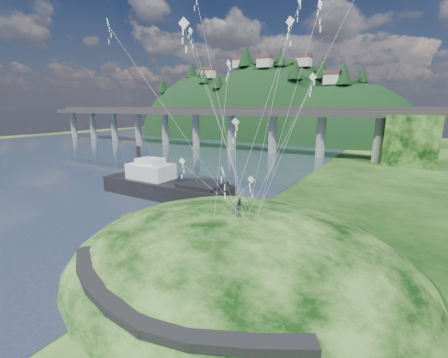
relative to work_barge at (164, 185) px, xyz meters
The scene contains 10 objects.
ground 19.93m from the work_barge, 47.78° to the right, with size 320.00×320.00×0.00m, color black.
water 60.68m from the work_barge, 165.37° to the left, with size 240.00×240.00×0.00m, color #32415D.
grass_hill 25.06m from the work_barge, 30.74° to the right, with size 36.00×32.00×13.00m.
footpath 32.07m from the work_barge, 49.61° to the right, with size 22.29×5.84×0.83m.
bridge 57.43m from the work_barge, 103.34° to the left, with size 160.00×11.00×15.00m.
far_ridge 112.08m from the work_barge, 105.72° to the left, with size 153.00×70.00×94.50m.
work_barge is the anchor object (origin of this frame).
wooden_dock 13.93m from the work_barge, 47.80° to the right, with size 13.60×3.07×0.96m.
kite_flyers 24.41m from the work_barge, 29.44° to the right, with size 2.19×3.60×1.97m.
kite_swarm 28.68m from the work_barge, 28.52° to the right, with size 18.26×16.10×21.28m.
Camera 1 is at (21.11, -22.02, 14.89)m, focal length 24.00 mm.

